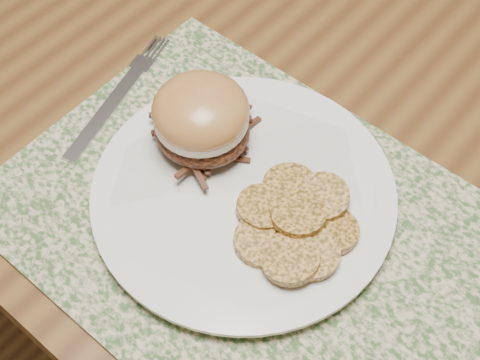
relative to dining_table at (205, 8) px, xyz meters
name	(u,v)px	position (x,y,z in m)	size (l,w,h in m)	color
ground	(218,250)	(0.00, 0.00, -0.67)	(3.50, 3.50, 0.00)	brown
dining_table	(205,8)	(0.00, 0.00, 0.00)	(1.50, 0.90, 0.75)	brown
placemat	(253,225)	(0.29, -0.26, 0.08)	(0.45, 0.33, 0.00)	#38562C
dinner_plate	(244,194)	(0.27, -0.24, 0.09)	(0.26, 0.26, 0.02)	white
pork_sandwich	(201,118)	(0.20, -0.22, 0.13)	(0.10, 0.10, 0.07)	black
roasted_potatoes	(296,223)	(0.33, -0.24, 0.11)	(0.12, 0.13, 0.03)	#C08138
fork	(119,94)	(0.09, -0.22, 0.09)	(0.06, 0.18, 0.00)	#BBBAC2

